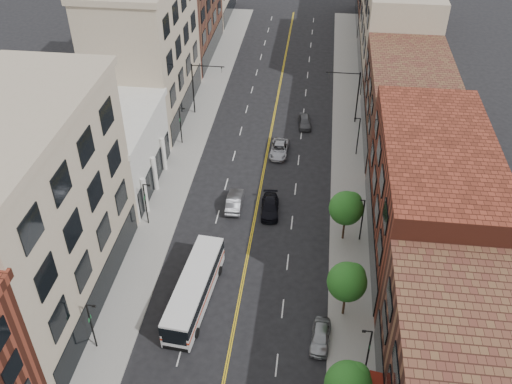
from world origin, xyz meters
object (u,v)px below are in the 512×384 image
at_px(car_lane_a, 270,207).
at_px(city_bus, 194,288).
at_px(car_parked_far, 320,337).
at_px(car_lane_c, 305,122).
at_px(car_lane_b, 279,149).
at_px(car_lane_behind, 235,201).

bearing_deg(car_lane_a, city_bus, -115.60).
bearing_deg(car_parked_far, car_lane_c, 99.34).
xyz_separation_m(car_parked_far, car_lane_b, (-5.90, 28.41, -0.02)).
xyz_separation_m(car_parked_far, car_lane_behind, (-9.82, 17.26, 0.08)).
xyz_separation_m(car_parked_far, car_lane_a, (-5.90, 16.78, -0.01)).
bearing_deg(car_lane_behind, car_lane_b, -110.89).
height_order(car_lane_behind, car_lane_a, car_lane_behind).
height_order(city_bus, car_lane_behind, city_bus).
height_order(car_lane_b, car_lane_c, car_lane_c).
bearing_deg(car_lane_a, car_lane_behind, 168.98).
bearing_deg(car_lane_b, car_parked_far, -76.76).
bearing_deg(city_bus, car_lane_a, 73.63).
bearing_deg(car_parked_far, car_lane_b, 106.09).
relative_size(city_bus, car_lane_b, 2.43).
distance_m(city_bus, car_lane_b, 25.81).
xyz_separation_m(city_bus, car_lane_b, (5.38, 25.22, -1.04)).
xyz_separation_m(car_lane_behind, car_lane_b, (3.92, 11.15, -0.10)).
distance_m(car_parked_far, car_lane_behind, 19.86).
bearing_deg(city_bus, car_parked_far, -10.57).
bearing_deg(car_lane_a, car_parked_far, -74.65).
distance_m(car_lane_behind, car_lane_a, 3.95).
height_order(city_bus, car_lane_b, city_bus).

